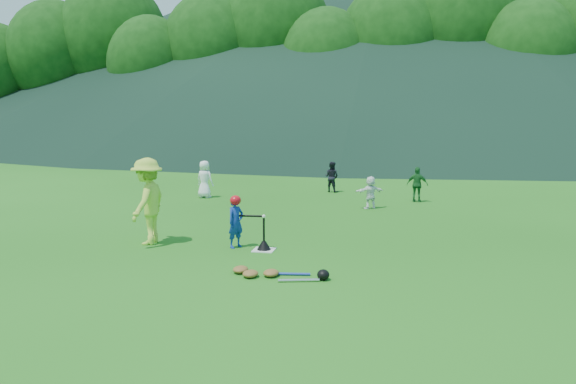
{
  "coord_description": "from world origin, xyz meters",
  "views": [
    {
      "loc": [
        2.89,
        -11.29,
        2.96
      ],
      "look_at": [
        0.0,
        2.5,
        0.9
      ],
      "focal_mm": 35.0,
      "sensor_mm": 36.0,
      "label": 1
    }
  ],
  "objects_px": {
    "batter_child": "(236,222)",
    "fielder_b": "(332,177)",
    "home_plate": "(264,250)",
    "fielder_a": "(205,179)",
    "adult_coach": "(148,201)",
    "fielder_d": "(370,192)",
    "batting_tee": "(264,244)",
    "fielder_c": "(417,185)",
    "equipment_pile": "(271,273)"
  },
  "relations": [
    {
      "from": "fielder_c",
      "to": "batting_tee",
      "type": "height_order",
      "value": "fielder_c"
    },
    {
      "from": "adult_coach",
      "to": "fielder_d",
      "type": "distance_m",
      "value": 7.21
    },
    {
      "from": "home_plate",
      "to": "equipment_pile",
      "type": "height_order",
      "value": "equipment_pile"
    },
    {
      "from": "adult_coach",
      "to": "fielder_a",
      "type": "relative_size",
      "value": 1.52
    },
    {
      "from": "adult_coach",
      "to": "fielder_c",
      "type": "relative_size",
      "value": 1.69
    },
    {
      "from": "adult_coach",
      "to": "equipment_pile",
      "type": "bearing_deg",
      "value": 58.88
    },
    {
      "from": "fielder_d",
      "to": "batter_child",
      "type": "bearing_deg",
      "value": 34.58
    },
    {
      "from": "adult_coach",
      "to": "equipment_pile",
      "type": "relative_size",
      "value": 1.07
    },
    {
      "from": "home_plate",
      "to": "batter_child",
      "type": "bearing_deg",
      "value": 168.58
    },
    {
      "from": "home_plate",
      "to": "fielder_c",
      "type": "xyz_separation_m",
      "value": [
        3.3,
        7.2,
        0.56
      ]
    },
    {
      "from": "fielder_c",
      "to": "equipment_pile",
      "type": "bearing_deg",
      "value": 80.54
    },
    {
      "from": "equipment_pile",
      "to": "batter_child",
      "type": "bearing_deg",
      "value": 122.7
    },
    {
      "from": "adult_coach",
      "to": "fielder_b",
      "type": "bearing_deg",
      "value": 160.3
    },
    {
      "from": "batting_tee",
      "to": "fielder_c",
      "type": "bearing_deg",
      "value": 65.37
    },
    {
      "from": "adult_coach",
      "to": "fielder_b",
      "type": "relative_size",
      "value": 1.73
    },
    {
      "from": "batter_child",
      "to": "fielder_c",
      "type": "xyz_separation_m",
      "value": [
        3.96,
        7.07,
        0.01
      ]
    },
    {
      "from": "fielder_d",
      "to": "fielder_c",
      "type": "bearing_deg",
      "value": -162.61
    },
    {
      "from": "batter_child",
      "to": "fielder_b",
      "type": "distance_m",
      "value": 8.77
    },
    {
      "from": "fielder_d",
      "to": "batting_tee",
      "type": "bearing_deg",
      "value": 40.91
    },
    {
      "from": "fielder_a",
      "to": "equipment_pile",
      "type": "relative_size",
      "value": 0.7
    },
    {
      "from": "batter_child",
      "to": "batting_tee",
      "type": "height_order",
      "value": "batter_child"
    },
    {
      "from": "batting_tee",
      "to": "equipment_pile",
      "type": "relative_size",
      "value": 0.38
    },
    {
      "from": "batting_tee",
      "to": "fielder_d",
      "type": "bearing_deg",
      "value": 71.47
    },
    {
      "from": "home_plate",
      "to": "fielder_a",
      "type": "xyz_separation_m",
      "value": [
        -3.77,
        6.65,
        0.62
      ]
    },
    {
      "from": "fielder_b",
      "to": "batting_tee",
      "type": "distance_m",
      "value": 8.87
    },
    {
      "from": "home_plate",
      "to": "batter_child",
      "type": "relative_size",
      "value": 0.4
    },
    {
      "from": "batter_child",
      "to": "equipment_pile",
      "type": "height_order",
      "value": "batter_child"
    },
    {
      "from": "adult_coach",
      "to": "equipment_pile",
      "type": "distance_m",
      "value": 3.87
    },
    {
      "from": "batting_tee",
      "to": "adult_coach",
      "type": "bearing_deg",
      "value": 178.46
    },
    {
      "from": "home_plate",
      "to": "batting_tee",
      "type": "bearing_deg",
      "value": 0.0
    },
    {
      "from": "equipment_pile",
      "to": "batting_tee",
      "type": "bearing_deg",
      "value": 108.03
    },
    {
      "from": "equipment_pile",
      "to": "fielder_b",
      "type": "bearing_deg",
      "value": 91.6
    },
    {
      "from": "fielder_c",
      "to": "equipment_pile",
      "type": "height_order",
      "value": "fielder_c"
    },
    {
      "from": "batter_child",
      "to": "batting_tee",
      "type": "relative_size",
      "value": 1.64
    },
    {
      "from": "fielder_c",
      "to": "fielder_d",
      "type": "height_order",
      "value": "fielder_c"
    },
    {
      "from": "batter_child",
      "to": "fielder_c",
      "type": "bearing_deg",
      "value": 1.69
    },
    {
      "from": "fielder_a",
      "to": "batting_tee",
      "type": "distance_m",
      "value": 7.66
    },
    {
      "from": "fielder_b",
      "to": "fielder_c",
      "type": "bearing_deg",
      "value": 171.61
    },
    {
      "from": "adult_coach",
      "to": "fielder_d",
      "type": "bearing_deg",
      "value": 139.61
    },
    {
      "from": "batter_child",
      "to": "fielder_b",
      "type": "relative_size",
      "value": 1.01
    },
    {
      "from": "batter_child",
      "to": "adult_coach",
      "type": "relative_size",
      "value": 0.58
    },
    {
      "from": "home_plate",
      "to": "equipment_pile",
      "type": "bearing_deg",
      "value": -71.97
    },
    {
      "from": "home_plate",
      "to": "fielder_a",
      "type": "height_order",
      "value": "fielder_a"
    },
    {
      "from": "fielder_a",
      "to": "fielder_c",
      "type": "height_order",
      "value": "fielder_a"
    },
    {
      "from": "fielder_a",
      "to": "batting_tee",
      "type": "xyz_separation_m",
      "value": [
        3.77,
        -6.65,
        -0.5
      ]
    },
    {
      "from": "batter_child",
      "to": "fielder_d",
      "type": "height_order",
      "value": "batter_child"
    },
    {
      "from": "fielder_d",
      "to": "fielder_a",
      "type": "bearing_deg",
      "value": -40.7
    },
    {
      "from": "fielder_c",
      "to": "batting_tee",
      "type": "relative_size",
      "value": 1.68
    },
    {
      "from": "home_plate",
      "to": "adult_coach",
      "type": "distance_m",
      "value": 2.84
    },
    {
      "from": "fielder_a",
      "to": "fielder_b",
      "type": "relative_size",
      "value": 1.14
    }
  ]
}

